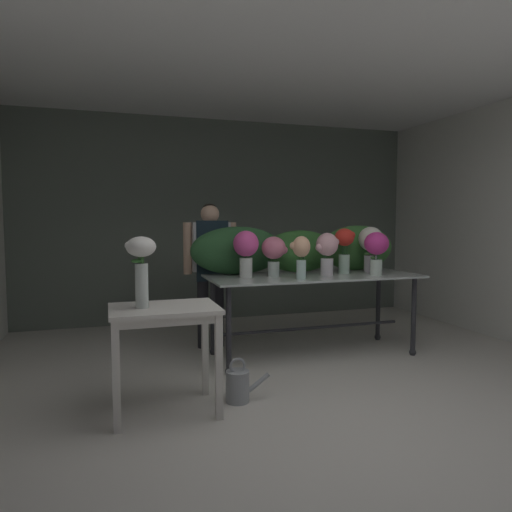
{
  "coord_description": "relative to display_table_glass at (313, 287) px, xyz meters",
  "views": [
    {
      "loc": [
        -1.57,
        -2.4,
        1.4
      ],
      "look_at": [
        -0.36,
        1.36,
        1.08
      ],
      "focal_mm": 32.61,
      "sensor_mm": 36.0,
      "label": 1
    }
  ],
  "objects": [
    {
      "name": "wall_right",
      "position": [
        2.4,
        0.09,
        0.67
      ],
      "size": [
        0.12,
        4.08,
        2.75
      ],
      "primitive_type": "cube",
      "color": "silver",
      "rests_on": "ground"
    },
    {
      "name": "vase_white_roses_tall",
      "position": [
        -1.77,
        -0.97,
        0.39
      ],
      "size": [
        0.21,
        0.21,
        0.5
      ],
      "color": "silver",
      "rests_on": "side_table_white"
    },
    {
      "name": "vase_rosy_carnations",
      "position": [
        -0.42,
        0.03,
        0.37
      ],
      "size": [
        0.27,
        0.24,
        0.4
      ],
      "color": "silver",
      "rests_on": "display_table_glass"
    },
    {
      "name": "ground_plane",
      "position": [
        -0.42,
        0.09,
        -0.71
      ],
      "size": [
        8.72,
        8.72,
        0.0
      ],
      "primitive_type": "plane",
      "color": "beige"
    },
    {
      "name": "side_table_white",
      "position": [
        -1.62,
        -0.97,
        -0.04
      ],
      "size": [
        0.76,
        0.56,
        0.77
      ],
      "color": "silver",
      "rests_on": "ground"
    },
    {
      "name": "watering_can",
      "position": [
        -1.06,
        -0.95,
        -0.58
      ],
      "size": [
        0.35,
        0.18,
        0.34
      ],
      "color": "#999EA3",
      "rests_on": "ground"
    },
    {
      "name": "foliage_backdrop",
      "position": [
        -0.09,
        0.31,
        0.36
      ],
      "size": [
        2.32,
        0.29,
        0.5
      ],
      "color": "#28562D",
      "rests_on": "display_table_glass"
    },
    {
      "name": "vase_peach_roses",
      "position": [
        -0.25,
        -0.25,
        0.37
      ],
      "size": [
        0.2,
        0.17,
        0.41
      ],
      "color": "silver",
      "rests_on": "display_table_glass"
    },
    {
      "name": "ceiling_slab",
      "position": [
        -0.42,
        0.09,
        2.11
      ],
      "size": [
        5.76,
        4.08,
        0.12
      ],
      "primitive_type": "cube",
      "color": "silver",
      "rests_on": "wall_back"
    },
    {
      "name": "florist",
      "position": [
        -0.93,
        0.61,
        0.26
      ],
      "size": [
        0.58,
        0.24,
        1.56
      ],
      "color": "#232328",
      "rests_on": "ground"
    },
    {
      "name": "vase_fuchsia_dahlias",
      "position": [
        -0.72,
        0.0,
        0.4
      ],
      "size": [
        0.25,
        0.25,
        0.46
      ],
      "color": "silver",
      "rests_on": "display_table_glass"
    },
    {
      "name": "vase_scarlet_snapdragons",
      "position": [
        0.38,
        0.05,
        0.41
      ],
      "size": [
        0.23,
        0.2,
        0.47
      ],
      "color": "silver",
      "rests_on": "display_table_glass"
    },
    {
      "name": "vase_ivory_peonies",
      "position": [
        0.71,
        0.09,
        0.42
      ],
      "size": [
        0.26,
        0.26,
        0.49
      ],
      "color": "silver",
      "rests_on": "display_table_glass"
    },
    {
      "name": "vase_magenta_tulips",
      "position": [
        0.61,
        -0.19,
        0.4
      ],
      "size": [
        0.25,
        0.25,
        0.44
      ],
      "color": "silver",
      "rests_on": "display_table_glass"
    },
    {
      "name": "wall_back",
      "position": [
        -0.42,
        2.07,
        0.67
      ],
      "size": [
        5.64,
        0.12,
        2.75
      ],
      "primitive_type": "cube",
      "color": "slate",
      "rests_on": "ground"
    },
    {
      "name": "display_table_glass",
      "position": [
        0.0,
        0.0,
        0.0
      ],
      "size": [
        2.15,
        0.85,
        0.83
      ],
      "color": "silver",
      "rests_on": "ground"
    },
    {
      "name": "vase_blush_anemones",
      "position": [
        0.12,
        -0.06,
        0.38
      ],
      "size": [
        0.27,
        0.22,
        0.43
      ],
      "color": "silver",
      "rests_on": "display_table_glass"
    }
  ]
}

